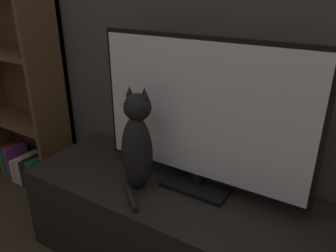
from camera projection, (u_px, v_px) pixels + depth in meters
The scene contains 4 objects.
tv_stand at pixel (183, 233), 1.58m from camera, with size 1.59×0.53×0.46m.
tv at pixel (201, 117), 1.40m from camera, with size 0.99×0.19×0.69m.
cat at pixel (137, 145), 1.45m from camera, with size 0.20×0.27×0.48m.
bookshelf at pixel (24, 103), 2.23m from camera, with size 0.70×0.28×1.42m.
Camera 1 is at (0.60, -0.18, 1.34)m, focal length 35.00 mm.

